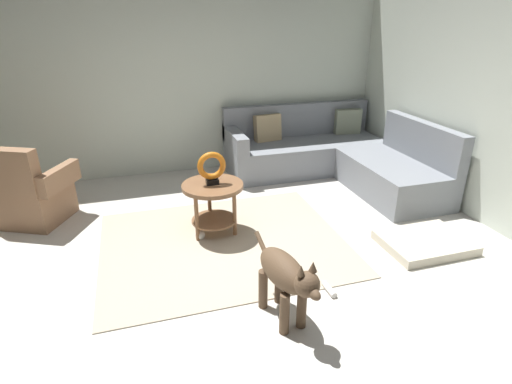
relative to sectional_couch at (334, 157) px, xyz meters
name	(u,v)px	position (x,y,z in m)	size (l,w,h in m)	color
ground_plane	(225,293)	(-1.99, -2.02, -0.34)	(6.00, 6.00, 0.10)	silver
wall_back	(172,73)	(-1.99, 0.92, 1.06)	(6.00, 0.12, 2.70)	silver
area_rug	(224,243)	(-1.84, -1.32, -0.28)	(2.30, 1.90, 0.01)	#BCAD93
sectional_couch	(334,157)	(0.00, 0.00, 0.00)	(2.20, 2.25, 0.88)	gray
armchair	(30,194)	(-3.67, -0.29, 0.03)	(0.98, 0.89, 0.88)	#936B4C
side_table	(213,196)	(-1.88, -1.09, 0.13)	(0.60, 0.60, 0.54)	brown
torus_sculpture	(212,167)	(-1.88, -1.09, 0.42)	(0.28, 0.08, 0.33)	black
dog_bed_mat	(425,243)	(-0.01, -1.94, -0.24)	(0.80, 0.60, 0.09)	beige
dog	(286,276)	(-1.65, -2.51, 0.09)	(0.31, 0.84, 0.63)	brown
dog_toy_ball	(200,235)	(-2.04, -1.17, -0.24)	(0.10, 0.10, 0.10)	silver
dog_toy_rope	(329,289)	(-1.19, -2.31, -0.26)	(0.05, 0.05, 0.18)	silver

